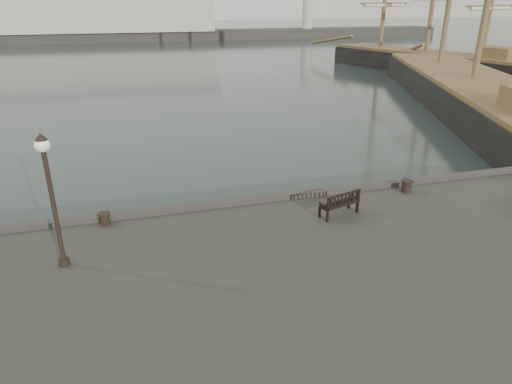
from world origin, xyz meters
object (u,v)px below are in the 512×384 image
at_px(bench, 339,208).
at_px(lamp_post, 50,184).
at_px(tall_ship_far, 424,66).
at_px(bollard_right, 407,186).
at_px(bollard_left, 105,219).
at_px(tall_ship_main, 470,99).

xyz_separation_m(bench, lamp_post, (-8.43, -0.79, 2.09)).
xyz_separation_m(lamp_post, tall_ship_far, (37.71, 37.86, -3.17)).
relative_size(bollard_right, lamp_post, 0.13).
bearing_deg(bollard_left, lamp_post, -114.63).
bearing_deg(tall_ship_main, bollard_left, -126.74).
xyz_separation_m(lamp_post, tall_ship_main, (29.19, 19.41, -3.21)).
bearing_deg(bollard_left, bollard_right, -1.74).
bearing_deg(bollard_right, tall_ship_main, 45.04).
relative_size(bench, lamp_post, 0.41).
xyz_separation_m(bollard_left, tall_ship_main, (28.18, 17.21, -1.07)).
bearing_deg(tall_ship_main, lamp_post, -124.53).
xyz_separation_m(bollard_left, bollard_right, (10.67, -0.32, 0.03)).
distance_m(bench, lamp_post, 8.72).
relative_size(bench, bollard_right, 3.22).
height_order(bench, tall_ship_far, tall_ship_far).
xyz_separation_m(bollard_right, tall_ship_far, (26.03, 35.98, -1.06)).
xyz_separation_m(bollard_right, tall_ship_main, (17.50, 17.53, -1.10)).
distance_m(bollard_left, tall_ship_far, 51.18).
height_order(bollard_left, tall_ship_far, tall_ship_far).
distance_m(tall_ship_main, tall_ship_far, 20.32).
relative_size(bollard_left, tall_ship_far, 0.02).
xyz_separation_m(tall_ship_main, tall_ship_far, (8.52, 18.45, 0.04)).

